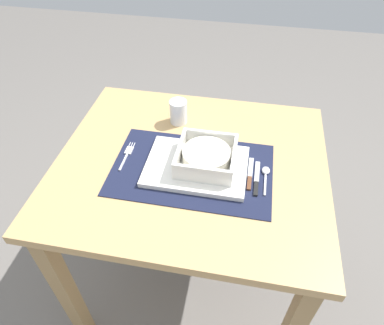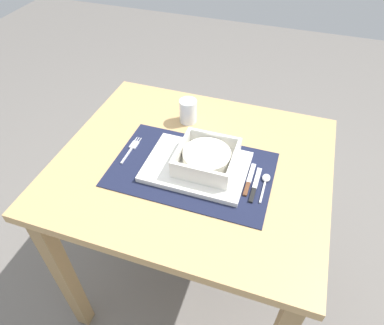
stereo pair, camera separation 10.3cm
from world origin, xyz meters
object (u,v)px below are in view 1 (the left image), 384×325
Objects in this scene: porridge_bowl at (206,157)px; fork at (128,154)px; drinking_glass at (178,113)px; spoon at (266,173)px; butter_knife at (257,180)px; dining_table at (191,187)px; bread_knife at (250,175)px.

fork is at bearing 177.81° from porridge_bowl.
fork is at bearing -121.21° from drinking_glass.
spoon reaches higher than butter_knife.
porridge_bowl reaches higher than fork.
fork is (-0.20, -0.01, 0.13)m from dining_table.
bread_knife is at bearing 141.45° from butter_knife.
porridge_bowl reaches higher than bread_knife.
spoon is at bearing -4.66° from dining_table.
drinking_glass reaches higher than bread_knife.
porridge_bowl reaches higher than dining_table.
spoon is at bearing 15.38° from bread_knife.
dining_table is 0.23m from bread_knife.
porridge_bowl is 1.22× the size of butter_knife.
porridge_bowl reaches higher than spoon.
fork is at bearing -177.46° from dining_table.
dining_table is 10.02× the size of drinking_glass.
dining_table is 0.26m from drinking_glass.
spoon is 1.36× the size of drinking_glass.
porridge_bowl is (0.05, -0.02, 0.17)m from dining_table.
dining_table is 6.43× the size of fork.
bread_knife is at bearing -3.45° from fork.
spoon is (0.23, -0.02, 0.13)m from dining_table.
fork is at bearing 176.16° from butter_knife.
spoon is 0.83× the size of bread_knife.
spoon is at bearing -1.23° from fork.
dining_table is at bearing 2.61° from fork.
drinking_glass is at bearing 137.95° from bread_knife.
bread_knife is (-0.05, -0.01, -0.00)m from spoon.
butter_knife is at bearing -42.18° from bread_knife.
dining_table is at bearing 159.67° from porridge_bowl.
spoon is 0.38m from drinking_glass.
dining_table is 0.24m from fork.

